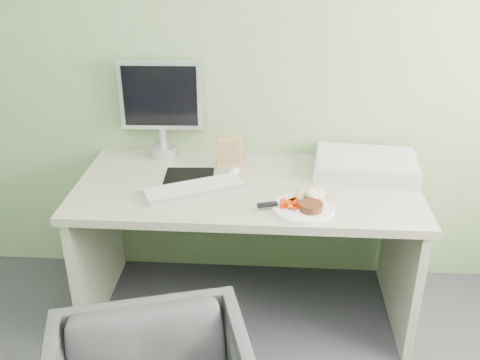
# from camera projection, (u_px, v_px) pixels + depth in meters

# --- Properties ---
(wall_back) EXTENTS (3.50, 0.00, 3.50)m
(wall_back) POSITION_uv_depth(u_px,v_px,m) (252.00, 34.00, 2.57)
(wall_back) COLOR gray
(wall_back) RESTS_ON floor
(desk) EXTENTS (1.60, 0.75, 0.73)m
(desk) POSITION_uv_depth(u_px,v_px,m) (247.00, 218.00, 2.59)
(desk) COLOR #ADA291
(desk) RESTS_ON floor
(plate) EXTENTS (0.27, 0.27, 0.01)m
(plate) POSITION_uv_depth(u_px,v_px,m) (303.00, 208.00, 2.29)
(plate) COLOR white
(plate) RESTS_ON desk
(steak) EXTENTS (0.11, 0.11, 0.03)m
(steak) POSITION_uv_depth(u_px,v_px,m) (311.00, 207.00, 2.25)
(steak) COLOR black
(steak) RESTS_ON plate
(potato_pile) EXTENTS (0.12, 0.09, 0.06)m
(potato_pile) POSITION_uv_depth(u_px,v_px,m) (311.00, 193.00, 2.32)
(potato_pile) COLOR tan
(potato_pile) RESTS_ON plate
(carrot_heap) EXTENTS (0.07, 0.06, 0.05)m
(carrot_heap) POSITION_uv_depth(u_px,v_px,m) (290.00, 202.00, 2.27)
(carrot_heap) COLOR red
(carrot_heap) RESTS_ON plate
(steak_knife) EXTENTS (0.22, 0.08, 0.02)m
(steak_knife) POSITION_uv_depth(u_px,v_px,m) (276.00, 204.00, 2.28)
(steak_knife) COLOR silver
(steak_knife) RESTS_ON plate
(mousepad) EXTENTS (0.24, 0.22, 0.00)m
(mousepad) POSITION_uv_depth(u_px,v_px,m) (189.00, 177.00, 2.57)
(mousepad) COLOR black
(mousepad) RESTS_ON desk
(keyboard) EXTENTS (0.46, 0.32, 0.02)m
(keyboard) POSITION_uv_depth(u_px,v_px,m) (194.00, 188.00, 2.43)
(keyboard) COLOR white
(keyboard) RESTS_ON desk
(computer_mouse) EXTENTS (0.08, 0.11, 0.03)m
(computer_mouse) POSITION_uv_depth(u_px,v_px,m) (234.00, 172.00, 2.59)
(computer_mouse) COLOR white
(computer_mouse) RESTS_ON desk
(photo_frame) EXTENTS (0.13, 0.05, 0.16)m
(photo_frame) POSITION_uv_depth(u_px,v_px,m) (230.00, 152.00, 2.64)
(photo_frame) COLOR #926A44
(photo_frame) RESTS_ON desk
(eyedrop_bottle) EXTENTS (0.03, 0.03, 0.08)m
(eyedrop_bottle) POSITION_uv_depth(u_px,v_px,m) (240.00, 151.00, 2.77)
(eyedrop_bottle) COLOR white
(eyedrop_bottle) RESTS_ON desk
(scanner) EXTENTS (0.52, 0.38, 0.08)m
(scanner) POSITION_uv_depth(u_px,v_px,m) (365.00, 165.00, 2.61)
(scanner) COLOR #B0B3B8
(scanner) RESTS_ON desk
(monitor) EXTENTS (0.42, 0.13, 0.50)m
(monitor) POSITION_uv_depth(u_px,v_px,m) (161.00, 104.00, 2.69)
(monitor) COLOR silver
(monitor) RESTS_ON desk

